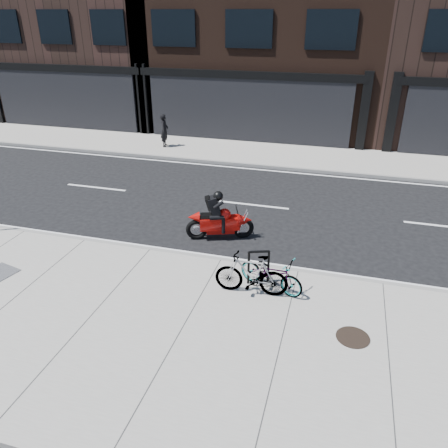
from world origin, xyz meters
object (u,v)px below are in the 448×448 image
(bicycle_rear, at_px, (251,274))
(motorcycle, at_px, (223,219))
(pedestrian, at_px, (165,130))
(bike_rack, at_px, (259,264))
(bicycle_front, at_px, (271,273))
(manhole_cover, at_px, (353,337))

(bicycle_rear, bearing_deg, motorcycle, -154.83)
(motorcycle, height_order, pedestrian, pedestrian)
(motorcycle, bearing_deg, bike_rack, -75.82)
(bike_rack, bearing_deg, bicycle_front, -24.59)
(motorcycle, relative_size, pedestrian, 1.24)
(pedestrian, height_order, manhole_cover, pedestrian)
(pedestrian, bearing_deg, bicycle_front, -158.56)
(motorcycle, xyz_separation_m, manhole_cover, (3.69, -3.58, -0.46))
(bicycle_rear, distance_m, manhole_cover, 2.51)
(bicycle_front, bearing_deg, manhole_cover, -103.76)
(bicycle_front, height_order, bicycle_rear, bicycle_rear)
(bike_rack, bearing_deg, bicycle_rear, -99.32)
(bicycle_front, height_order, pedestrian, pedestrian)
(pedestrian, xyz_separation_m, manhole_cover, (8.82, -11.58, -0.75))
(bicycle_rear, bearing_deg, bike_rack, 167.66)
(motorcycle, bearing_deg, manhole_cover, -64.15)
(bike_rack, height_order, motorcycle, motorcycle)
(bicycle_front, relative_size, manhole_cover, 2.43)
(bike_rack, height_order, bicycle_front, bike_rack)
(manhole_cover, bearing_deg, motorcycle, 135.87)
(bike_rack, height_order, bicycle_rear, bicycle_rear)
(bike_rack, bearing_deg, pedestrian, 123.01)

